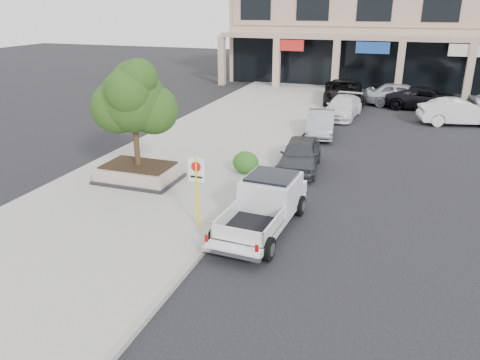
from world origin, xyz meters
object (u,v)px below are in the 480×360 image
Objects in this scene: no_parking_sign at (197,183)px; curb_car_d at (343,92)px; planter at (139,173)px; planter_tree at (138,100)px; pickup_truck at (261,208)px; lot_car_d at (426,98)px; curb_car_b at (321,123)px; lot_car_b at (459,112)px; lot_car_a at (402,95)px; curb_car_a at (300,154)px; curb_car_c at (343,107)px.

no_parking_sign is 0.38× the size of curb_car_d.
planter_tree is (0.13, 0.15, 2.94)m from planter.
planter is 2.95m from planter_tree.
pickup_truck is (5.75, -2.52, -2.61)m from planter_tree.
no_parking_sign is at bearing 161.77° from lot_car_d.
curb_car_d reaches higher than lot_car_d.
curb_car_b is at bearing 60.53° from planter_tree.
lot_car_b is (13.03, 15.02, 0.29)m from planter.
lot_car_a is (3.75, 21.73, 0.03)m from pickup_truck.
planter is 19.88m from lot_car_b.
planter is at bearing -151.67° from curb_car_a.
lot_car_b is (7.42, -4.05, -0.06)m from curb_car_d.
no_parking_sign reaches higher than curb_car_d.
curb_car_c reaches higher than planter.
curb_car_b is 10.34m from lot_car_a.
no_parking_sign reaches higher than pickup_truck.
pickup_truck is at bearing -21.91° from planter.
curb_car_c is at bearing 76.09° from curb_car_b.
planter_tree reaches higher than curb_car_a.
planter is at bearing 149.50° from lot_car_d.
no_parking_sign is at bearing -158.68° from pickup_truck.
lot_car_b is (7.26, 11.15, 0.08)m from curb_car_a.
curb_car_c is 4.51m from curb_car_d.
pickup_truck reaches higher than curb_car_c.
curb_car_c is at bearing 67.35° from planter_tree.
lot_car_b reaches higher than planter.
lot_car_a reaches higher than curb_car_c.
pickup_truck is 22.05m from lot_car_a.
planter_tree is at bearing 159.65° from pickup_truck.
curb_car_a is 0.87× the size of curb_car_c.
lot_car_a is at bearing 70.44° from curb_car_a.
planter_tree reaches higher than curb_car_b.
curb_car_a is at bearing 33.41° from planter_tree.
lot_car_d is (11.24, 18.99, 0.27)m from planter.
planter_tree is 7.28m from curb_car_a.
curb_car_d is 1.22× the size of lot_car_a.
pickup_truck is at bearing -97.18° from curb_car_d.
lot_car_a reaches higher than lot_car_b.
lot_car_b is at bearing 63.25° from no_parking_sign.
planter_tree is at bearing -107.32° from curb_car_c.
lot_car_a is at bearing 77.16° from lot_car_d.
lot_car_d is at bearing -8.74° from curb_car_d.
planter_tree is 19.86m from curb_car_d.
curb_car_a is 5.97m from curb_car_b.
lot_car_d is (1.61, -0.37, -0.09)m from lot_car_a.
curb_car_c is 5.89m from lot_car_a.
curb_car_a is 15.97m from lot_car_a.
pickup_truck is at bearing -94.51° from curb_car_a.
lot_car_a is (3.47, 4.76, 0.16)m from curb_car_c.
no_parking_sign is at bearing -110.40° from curb_car_a.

